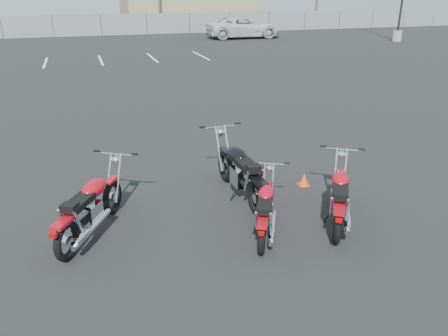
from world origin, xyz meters
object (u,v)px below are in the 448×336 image
object	(u,v)px
motorcycle_third_red	(340,197)
motorcycle_rear_red	(266,210)
white_van	(244,21)
motorcycle_front_red	(91,207)
motorcycle_second_black	(241,172)

from	to	relation	value
motorcycle_third_red	motorcycle_rear_red	size ratio (longest dim) A/B	1.09
motorcycle_third_red	white_van	distance (m)	31.40
motorcycle_front_red	motorcycle_second_black	world-z (taller)	motorcycle_second_black
white_van	motorcycle_rear_red	bearing A→B (deg)	162.37
motorcycle_front_red	white_van	distance (m)	32.05
motorcycle_front_red	motorcycle_rear_red	bearing A→B (deg)	-16.94
motorcycle_third_red	motorcycle_rear_red	world-z (taller)	motorcycle_third_red
motorcycle_front_red	motorcycle_second_black	xyz separation A→B (m)	(2.81, 0.57, 0.04)
motorcycle_rear_red	white_van	world-z (taller)	white_van
motorcycle_third_red	motorcycle_rear_red	distance (m)	1.36
motorcycle_third_red	motorcycle_rear_red	xyz separation A→B (m)	(-1.36, 0.05, -0.05)
motorcycle_front_red	white_van	size ratio (longest dim) A/B	0.29
motorcycle_rear_red	motorcycle_front_red	bearing A→B (deg)	163.06
motorcycle_second_black	motorcycle_rear_red	world-z (taller)	motorcycle_second_black
motorcycle_second_black	white_van	size ratio (longest dim) A/B	0.33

